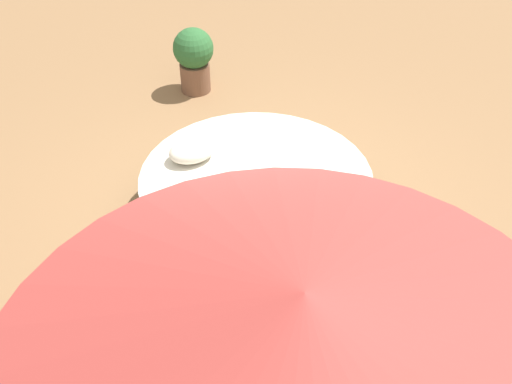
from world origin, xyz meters
name	(u,v)px	position (x,y,z in m)	size (l,w,h in m)	color
ground_plane	(256,216)	(0.00, 0.00, 0.00)	(16.00, 16.00, 0.00)	olive
round_bed	(256,196)	(0.00, 0.00, 0.26)	(2.15, 2.15, 0.51)	#4C726B
throw_pillow_0	(192,151)	(-0.44, 0.47, 0.61)	(0.44, 0.32, 0.19)	silver
throw_pillow_1	(235,210)	(-0.42, -0.47, 0.62)	(0.47, 0.39, 0.21)	beige
patio_umbrella	(301,336)	(-1.11, -2.72, 2.09)	(2.50, 2.50, 2.33)	#262628
planter	(194,57)	(0.35, 2.53, 0.46)	(0.50, 0.50, 0.83)	brown
side_table	(327,339)	(-0.22, -1.67, 0.24)	(0.46, 0.46, 0.47)	#333338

